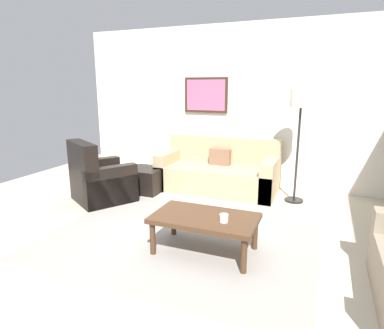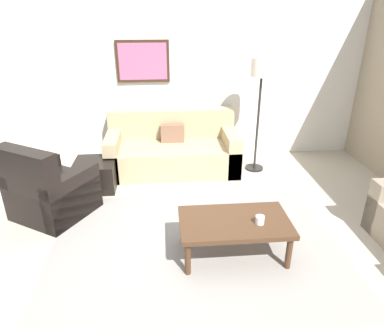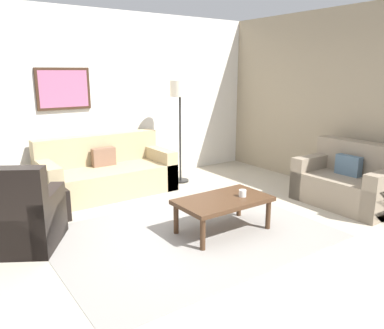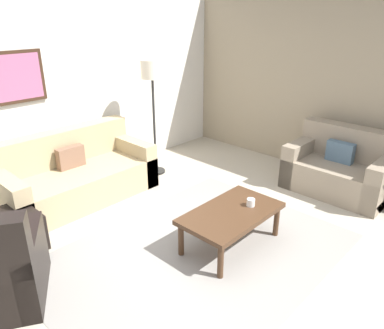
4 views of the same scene
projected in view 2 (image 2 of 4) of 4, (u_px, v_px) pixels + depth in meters
ground_plane at (196, 247)px, 3.72m from camera, size 8.00×8.00×0.00m
rear_partition at (180, 73)px, 5.50m from camera, size 6.00×0.12×2.80m
area_rug at (196, 246)px, 3.71m from camera, size 3.06×2.27×0.01m
couch_main at (173, 150)px, 5.47m from camera, size 1.99×0.94×0.88m
armchair_leather at (48, 194)px, 4.16m from camera, size 1.10×1.10×0.95m
ottoman at (96, 175)px, 4.88m from camera, size 0.56×0.56×0.40m
coffee_table at (234, 224)px, 3.47m from camera, size 1.10×0.64×0.41m
cup at (260, 220)px, 3.38m from camera, size 0.09×0.09×0.08m
lamp_standing at (261, 79)px, 4.95m from camera, size 0.32×0.32×1.71m
framed_artwork at (143, 61)px, 5.30m from camera, size 0.81×0.04×0.62m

